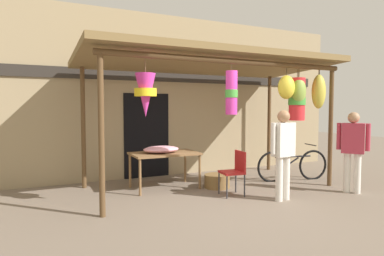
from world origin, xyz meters
The scene contains 10 objects.
ground_plane centered at (0.00, 0.00, 0.00)m, with size 30.00×30.00×0.00m, color #756656.
shop_facade centered at (0.00, 2.53, 1.94)m, with size 10.16×0.29×3.89m.
market_stall_canopy centered at (0.51, 0.73, 2.43)m, with size 5.26×2.54×2.73m.
display_table centered at (-0.49, 1.17, 0.67)m, with size 1.36×0.83×0.74m.
flower_heap_on_table centered at (-0.54, 1.17, 0.81)m, with size 0.74×0.52×0.14m.
folding_chair centered at (0.54, 0.09, 0.50)m, with size 0.44×0.44×0.84m.
wicker_basket_by_table centered at (0.52, 0.75, 0.14)m, with size 0.53×0.53×0.28m, color brown.
parked_bicycle centered at (2.42, 0.61, 0.35)m, with size 1.72×0.51×0.92m.
vendor_in_orange centered at (1.11, -0.58, 0.95)m, with size 0.59×0.27×1.62m.
customer_foreground centered at (2.69, -0.74, 0.93)m, with size 0.41×0.50×1.58m.
Camera 1 is at (-2.88, -5.18, 1.65)m, focal length 31.04 mm.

